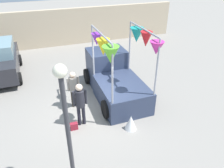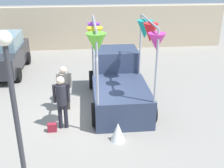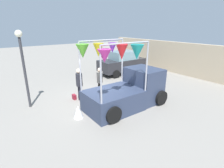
{
  "view_description": "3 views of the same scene",
  "coord_description": "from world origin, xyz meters",
  "px_view_note": "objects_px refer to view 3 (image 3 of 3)",
  "views": [
    {
      "loc": [
        -1.74,
        -7.26,
        5.63
      ],
      "look_at": [
        0.84,
        -0.16,
        1.28
      ],
      "focal_mm": 35.0,
      "sensor_mm": 36.0,
      "label": 1
    },
    {
      "loc": [
        0.2,
        -8.61,
        4.9
      ],
      "look_at": [
        1.07,
        0.04,
        1.2
      ],
      "focal_mm": 45.0,
      "sensor_mm": 36.0,
      "label": 2
    },
    {
      "loc": [
        7.58,
        -4.37,
        3.93
      ],
      "look_at": [
        1.15,
        0.29,
        1.25
      ],
      "focal_mm": 28.0,
      "sensor_mm": 36.0,
      "label": 3
    }
  ],
  "objects_px": {
    "handbag": "(74,97)",
    "street_lamp": "(23,59)",
    "parked_car": "(122,62)",
    "person_customer": "(79,82)",
    "person_vendor": "(100,79)",
    "folded_kite_bundle_white": "(78,112)",
    "vendor_truck": "(129,88)"
  },
  "relations": [
    {
      "from": "street_lamp",
      "to": "folded_kite_bundle_white",
      "type": "bearing_deg",
      "value": 31.21
    },
    {
      "from": "handbag",
      "to": "person_vendor",
      "type": "bearing_deg",
      "value": 76.52
    },
    {
      "from": "vendor_truck",
      "to": "parked_car",
      "type": "distance_m",
      "value": 6.28
    },
    {
      "from": "parked_car",
      "to": "person_vendor",
      "type": "height_order",
      "value": "parked_car"
    },
    {
      "from": "person_customer",
      "to": "handbag",
      "type": "bearing_deg",
      "value": -150.26
    },
    {
      "from": "person_customer",
      "to": "folded_kite_bundle_white",
      "type": "height_order",
      "value": "person_customer"
    },
    {
      "from": "vendor_truck",
      "to": "parked_car",
      "type": "xyz_separation_m",
      "value": [
        -5.08,
        3.7,
        0.02
      ]
    },
    {
      "from": "vendor_truck",
      "to": "handbag",
      "type": "xyz_separation_m",
      "value": [
        -2.33,
        -1.97,
        -0.79
      ]
    },
    {
      "from": "vendor_truck",
      "to": "person_vendor",
      "type": "distance_m",
      "value": 2.04
    },
    {
      "from": "vendor_truck",
      "to": "person_customer",
      "type": "bearing_deg",
      "value": -138.24
    },
    {
      "from": "vendor_truck",
      "to": "street_lamp",
      "type": "bearing_deg",
      "value": -123.63
    },
    {
      "from": "parked_car",
      "to": "street_lamp",
      "type": "relative_size",
      "value": 1.07
    },
    {
      "from": "vendor_truck",
      "to": "handbag",
      "type": "distance_m",
      "value": 3.15
    },
    {
      "from": "person_vendor",
      "to": "handbag",
      "type": "distance_m",
      "value": 1.75
    },
    {
      "from": "street_lamp",
      "to": "handbag",
      "type": "bearing_deg",
      "value": 78.6
    },
    {
      "from": "handbag",
      "to": "folded_kite_bundle_white",
      "type": "distance_m",
      "value": 2.15
    },
    {
      "from": "person_customer",
      "to": "person_vendor",
      "type": "bearing_deg",
      "value": 89.81
    },
    {
      "from": "handbag",
      "to": "folded_kite_bundle_white",
      "type": "height_order",
      "value": "folded_kite_bundle_white"
    },
    {
      "from": "folded_kite_bundle_white",
      "to": "parked_car",
      "type": "bearing_deg",
      "value": 126.81
    },
    {
      "from": "handbag",
      "to": "street_lamp",
      "type": "bearing_deg",
      "value": -101.4
    },
    {
      "from": "street_lamp",
      "to": "vendor_truck",
      "type": "bearing_deg",
      "value": 56.37
    },
    {
      "from": "person_customer",
      "to": "folded_kite_bundle_white",
      "type": "bearing_deg",
      "value": -28.61
    },
    {
      "from": "person_vendor",
      "to": "street_lamp",
      "type": "bearing_deg",
      "value": -102.24
    },
    {
      "from": "person_vendor",
      "to": "parked_car",
      "type": "bearing_deg",
      "value": 126.57
    },
    {
      "from": "person_customer",
      "to": "folded_kite_bundle_white",
      "type": "xyz_separation_m",
      "value": [
        1.67,
        -0.91,
        -0.79
      ]
    },
    {
      "from": "parked_car",
      "to": "handbag",
      "type": "bearing_deg",
      "value": -64.09
    },
    {
      "from": "vendor_truck",
      "to": "folded_kite_bundle_white",
      "type": "xyz_separation_m",
      "value": [
        -0.31,
        -2.68,
        -0.63
      ]
    },
    {
      "from": "parked_car",
      "to": "person_customer",
      "type": "height_order",
      "value": "parked_car"
    },
    {
      "from": "person_vendor",
      "to": "folded_kite_bundle_white",
      "type": "relative_size",
      "value": 2.76
    },
    {
      "from": "person_vendor",
      "to": "handbag",
      "type": "bearing_deg",
      "value": -103.48
    },
    {
      "from": "vendor_truck",
      "to": "person_customer",
      "type": "height_order",
      "value": "vendor_truck"
    },
    {
      "from": "parked_car",
      "to": "person_customer",
      "type": "distance_m",
      "value": 6.29
    }
  ]
}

